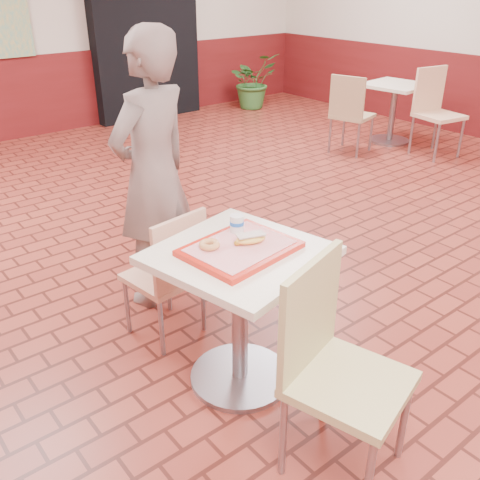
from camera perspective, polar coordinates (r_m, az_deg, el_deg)
room_shell at (r=3.52m, az=13.98°, el=18.72°), size 8.01×10.01×3.01m
wainscot_band at (r=3.78m, az=12.33°, el=3.60°), size 8.00×10.00×1.00m
corridor_doorway at (r=8.11m, az=-10.03°, el=20.39°), size 1.60×0.22×2.20m
promo_poster at (r=7.41m, az=-23.71°, el=22.05°), size 0.50×0.03×1.20m
main_table at (r=2.64m, az=0.00°, el=-6.04°), size 0.73×0.73×0.77m
chair_main_front at (r=2.25m, az=9.92°, el=-12.57°), size 0.55×0.55×0.96m
chair_main_back at (r=3.03m, az=-7.47°, el=-3.20°), size 0.42×0.42×0.80m
customer at (r=3.29m, az=-9.24°, el=6.95°), size 0.71×0.57×1.71m
serving_tray at (r=2.51m, az=0.00°, el=-0.92°), size 0.50×0.39×0.03m
ring_donut at (r=2.48m, az=-3.28°, el=-0.49°), size 0.13×0.13×0.03m
long_john_donut at (r=2.51m, az=1.06°, el=0.12°), size 0.17×0.12×0.05m
paper_cup at (r=2.61m, az=-0.34°, el=1.78°), size 0.07×0.07×0.09m
second_table at (r=7.09m, az=16.08°, el=13.86°), size 0.68×0.68×0.72m
chair_second_left at (r=6.48m, az=11.66°, el=13.38°), size 0.51×0.51×0.91m
chair_second_front at (r=6.72m, az=20.08°, el=13.17°), size 0.52×0.52×0.98m
potted_plant at (r=8.70m, az=1.35°, el=16.60°), size 0.75×0.65×0.83m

